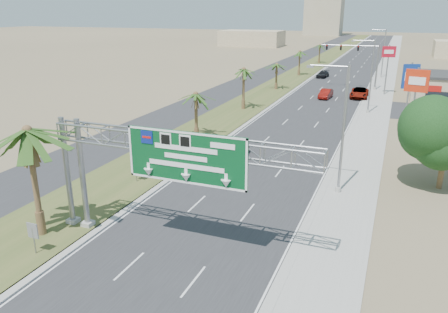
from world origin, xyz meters
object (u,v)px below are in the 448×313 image
at_px(signal_mast, 365,62).
at_px(pole_sign_red_far, 389,56).
at_px(car_left_lane, 239,150).
at_px(pole_sign_red_near, 417,84).
at_px(car_far, 323,74).
at_px(car_right_lane, 359,93).
at_px(sign_gantry, 165,151).
at_px(pole_sign_blue, 410,79).
at_px(palm_near, 27,131).
at_px(car_mid_lane, 326,94).

relative_size(signal_mast, pole_sign_red_far, 1.24).
distance_m(car_left_lane, pole_sign_red_near, 20.73).
bearing_deg(pole_sign_red_far, pole_sign_red_near, -82.17).
bearing_deg(car_far, car_right_lane, -60.17).
xyz_separation_m(sign_gantry, car_left_lane, (-1.79, 17.69, -5.38)).
height_order(car_right_lane, car_far, car_right_lane).
distance_m(car_far, pole_sign_red_near, 47.47).
height_order(sign_gantry, pole_sign_blue, pole_sign_blue).
height_order(pole_sign_red_near, pole_sign_blue, pole_sign_red_near).
distance_m(sign_gantry, car_left_lane, 18.58).
bearing_deg(signal_mast, car_far, 127.56).
distance_m(sign_gantry, car_far, 74.39).
bearing_deg(signal_mast, pole_sign_red_far, -48.24).
xyz_separation_m(palm_near, car_far, (5.08, 76.06, -6.25)).
relative_size(car_far, pole_sign_red_near, 0.59).
bearing_deg(car_left_lane, car_mid_lane, 77.38).
bearing_deg(car_mid_lane, pole_sign_red_near, -55.28).
relative_size(sign_gantry, car_mid_lane, 3.69).
relative_size(sign_gantry, car_far, 3.55).
bearing_deg(pole_sign_blue, car_mid_lane, 132.68).
bearing_deg(car_far, palm_near, -88.38).
xyz_separation_m(palm_near, car_left_lane, (6.35, 19.62, -6.25)).
relative_size(sign_gantry, car_left_lane, 4.22).
relative_size(car_left_lane, car_far, 0.84).
xyz_separation_m(car_mid_lane, pole_sign_red_near, (12.58, -20.88, 5.43)).
relative_size(pole_sign_red_near, pole_sign_blue, 1.04).
distance_m(car_right_lane, car_far, 22.77).
xyz_separation_m(palm_near, pole_sign_red_near, (22.00, 32.04, -0.75)).
xyz_separation_m(palm_near, pole_sign_blue, (21.51, 39.83, -1.26)).
relative_size(palm_near, car_left_lane, 2.10).
bearing_deg(sign_gantry, car_right_lane, 83.22).
height_order(palm_near, pole_sign_blue, palm_near).
height_order(car_mid_lane, car_far, car_mid_lane).
bearing_deg(sign_gantry, car_left_lane, 95.77).
distance_m(pole_sign_blue, pole_sign_red_far, 20.15).
distance_m(pole_sign_red_near, pole_sign_red_far, 27.90).
distance_m(sign_gantry, pole_sign_blue, 40.19).
xyz_separation_m(palm_near, car_right_lane, (14.48, 55.31, -6.11)).
bearing_deg(palm_near, pole_sign_red_far, 73.04).
height_order(signal_mast, pole_sign_red_far, pole_sign_red_far).
bearing_deg(car_right_lane, signal_mast, 89.83).
height_order(car_left_lane, car_mid_lane, car_mid_lane).
bearing_deg(pole_sign_red_far, car_far, 128.71).
bearing_deg(pole_sign_blue, pole_sign_red_far, 99.45).
distance_m(palm_near, pole_sign_blue, 45.28).
relative_size(sign_gantry, pole_sign_red_far, 2.02).
bearing_deg(sign_gantry, palm_near, -166.68).
bearing_deg(pole_sign_red_far, car_mid_lane, -142.40).
relative_size(car_left_lane, car_right_lane, 0.67).
bearing_deg(car_right_lane, palm_near, -105.58).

